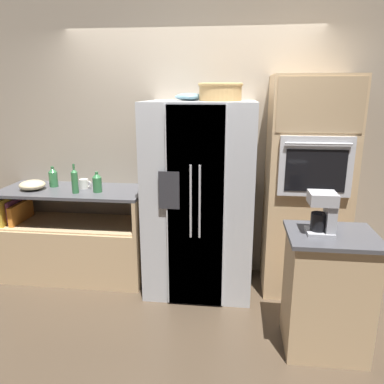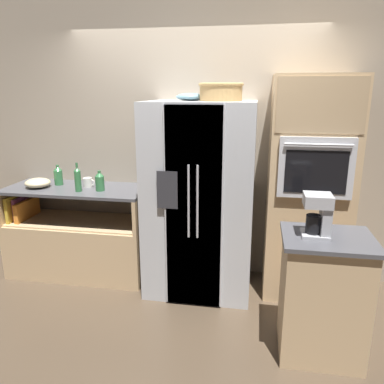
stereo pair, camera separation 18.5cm
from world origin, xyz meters
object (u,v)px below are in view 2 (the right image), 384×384
(wall_oven, at_px, (309,189))
(bottle_short, at_px, (78,179))
(mixing_bowl, at_px, (38,183))
(mug, at_px, (88,182))
(coffee_maker, at_px, (320,214))
(bottle_tall, at_px, (100,181))
(bottle_wide, at_px, (58,175))
(refrigerator, at_px, (200,199))
(wicker_basket, at_px, (221,91))
(fruit_bowl, at_px, (191,97))

(wall_oven, bearing_deg, bottle_short, -176.24)
(wall_oven, height_order, mixing_bowl, wall_oven)
(bottle_short, xyz_separation_m, mug, (0.02, 0.18, -0.08))
(mug, bearing_deg, mixing_bowl, -168.27)
(coffee_maker, bearing_deg, mug, 156.19)
(bottle_tall, distance_m, bottle_wide, 0.55)
(bottle_tall, distance_m, mixing_bowl, 0.69)
(refrigerator, relative_size, bottle_wide, 8.53)
(wicker_basket, height_order, bottle_tall, wicker_basket)
(bottle_wide, height_order, coffee_maker, coffee_maker)
(wall_oven, height_order, wicker_basket, wall_oven)
(wicker_basket, xyz_separation_m, fruit_bowl, (-0.28, 0.07, -0.05))
(refrigerator, xyz_separation_m, wicker_basket, (0.18, 0.02, 0.99))
(mixing_bowl, bearing_deg, bottle_short, -8.73)
(refrigerator, bearing_deg, bottle_short, -177.41)
(coffee_maker, bearing_deg, refrigerator, 139.22)
(mixing_bowl, bearing_deg, fruit_bowl, 2.31)
(wall_oven, xyz_separation_m, bottle_short, (-2.21, -0.15, 0.04))
(fruit_bowl, distance_m, coffee_maker, 1.60)
(mixing_bowl, bearing_deg, mug, 11.73)
(fruit_bowl, height_order, coffee_maker, fruit_bowl)
(wall_oven, height_order, mug, wall_oven)
(wicker_basket, relative_size, fruit_bowl, 1.46)
(mug, bearing_deg, refrigerator, -5.91)
(wicker_basket, bearing_deg, mixing_bowl, 179.90)
(fruit_bowl, height_order, mug, fruit_bowl)
(mixing_bowl, height_order, coffee_maker, coffee_maker)
(wall_oven, relative_size, mixing_bowl, 8.05)
(fruit_bowl, bearing_deg, refrigerator, -38.36)
(refrigerator, distance_m, wall_oven, 1.01)
(bottle_tall, bearing_deg, wall_oven, 2.30)
(fruit_bowl, distance_m, mug, 1.39)
(fruit_bowl, bearing_deg, bottle_wide, 177.00)
(mug, relative_size, coffee_maker, 0.41)
(mug, distance_m, mixing_bowl, 0.51)
(wicker_basket, xyz_separation_m, bottle_tall, (-1.19, -0.01, -0.86))
(fruit_bowl, distance_m, bottle_short, 1.36)
(wall_oven, relative_size, coffee_maker, 6.74)
(bottle_short, xyz_separation_m, coffee_maker, (2.17, -0.77, 0.02))
(wall_oven, bearing_deg, wicker_basket, -174.86)
(refrigerator, height_order, mixing_bowl, refrigerator)
(bottle_tall, relative_size, bottle_short, 0.71)
(bottle_short, xyz_separation_m, bottle_wide, (-0.33, 0.21, -0.02))
(bottle_short, bearing_deg, bottle_tall, 17.91)
(wicker_basket, bearing_deg, mug, 175.52)
(wicker_basket, distance_m, mixing_bowl, 2.08)
(refrigerator, xyz_separation_m, fruit_bowl, (-0.11, 0.08, 0.94))
(bottle_tall, bearing_deg, mug, 148.14)
(bottle_short, bearing_deg, mug, 84.92)
(bottle_wide, distance_m, coffee_maker, 2.69)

